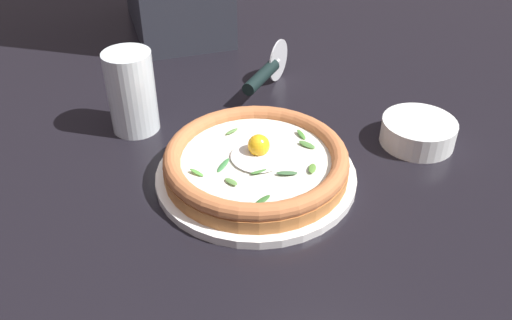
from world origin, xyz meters
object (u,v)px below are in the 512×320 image
object	(u,v)px
drinking_glass	(132,98)
pizza	(256,161)
side_bowl	(418,132)
pizza_cutter	(266,72)

from	to	relation	value
drinking_glass	pizza	bearing A→B (deg)	-148.99
pizza	side_bowl	bearing A→B (deg)	-93.99
pizza	side_bowl	world-z (taller)	pizza
pizza	side_bowl	distance (m)	0.26
pizza	drinking_glass	bearing A→B (deg)	31.01
pizza	pizza_cutter	xyz separation A→B (m)	(0.22, -0.12, 0.01)
pizza	pizza_cutter	size ratio (longest dim) A/B	1.92
pizza_cutter	drinking_glass	distance (m)	0.24
pizza	pizza_cutter	world-z (taller)	pizza_cutter
pizza	side_bowl	size ratio (longest dim) A/B	2.27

